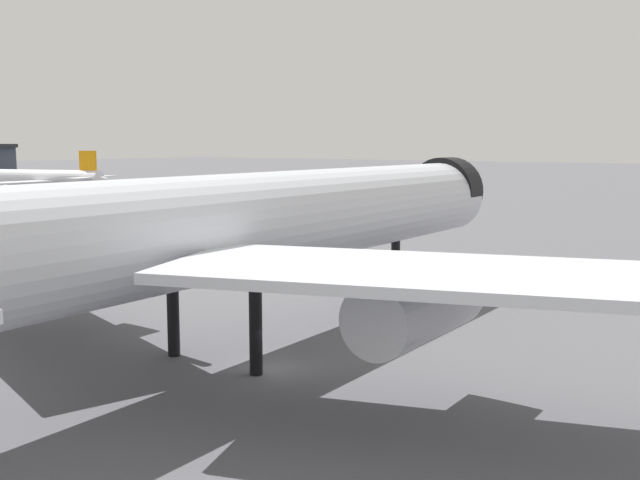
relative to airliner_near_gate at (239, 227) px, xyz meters
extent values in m
plane|color=#56565B|center=(-1.39, -3.11, -7.53)|extent=(900.00, 900.00, 0.00)
cylinder|color=silver|center=(0.47, 0.01, 0.14)|extent=(57.04, 6.52, 5.90)
cone|color=silver|center=(28.95, 0.31, 0.14)|extent=(6.55, 5.85, 5.78)
cylinder|color=black|center=(27.77, 0.30, 0.58)|extent=(2.72, 5.99, 5.96)
cube|color=silver|center=(-4.09, 15.73, -0.60)|extent=(16.36, 27.19, 0.47)
cylinder|color=#B7BAC1|center=(-2.69, 12.66, -2.55)|extent=(8.01, 3.33, 3.25)
cube|color=silver|center=(-3.75, -15.81, -0.60)|extent=(16.83, 27.21, 0.47)
cylinder|color=#B7BAC1|center=(-2.42, -12.72, -2.55)|extent=(8.01, 3.33, 3.25)
cylinder|color=black|center=(18.70, 0.20, -5.17)|extent=(0.71, 0.71, 4.72)
cylinder|color=black|center=(-2.42, 3.07, -5.17)|extent=(0.71, 0.71, 4.72)
cylinder|color=black|center=(-2.35, -3.12, -5.17)|extent=(0.71, 0.71, 4.72)
cylinder|color=silver|center=(62.26, 114.54, -2.69)|extent=(13.89, 33.10, 3.73)
cone|color=silver|center=(67.43, 98.57, -2.69)|extent=(4.86, 5.70, 3.54)
cube|color=silver|center=(54.10, 109.17, -3.16)|extent=(15.12, 5.39, 0.30)
cylinder|color=#B7BAC1|center=(55.57, 110.50, -4.39)|extent=(3.40, 5.10, 2.05)
cube|color=silver|center=(72.02, 114.97, -3.16)|extent=(15.39, 13.22, 0.30)
cylinder|color=#B7BAC1|center=(70.05, 115.18, -4.39)|extent=(3.40, 5.10, 2.05)
cube|color=orange|center=(66.60, 101.12, 0.29)|extent=(1.60, 3.95, 5.96)
cube|color=silver|center=(63.05, 99.27, -2.32)|extent=(6.68, 4.74, 0.22)
cube|color=silver|center=(70.57, 101.70, -2.32)|extent=(6.68, 4.74, 0.22)
cylinder|color=black|center=(60.91, 112.34, -6.04)|extent=(0.45, 0.45, 2.98)
cylinder|color=black|center=(64.64, 113.55, -6.04)|extent=(0.45, 0.45, 2.98)
camera|label=1|loc=(-31.31, -27.72, 4.77)|focal=40.95mm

